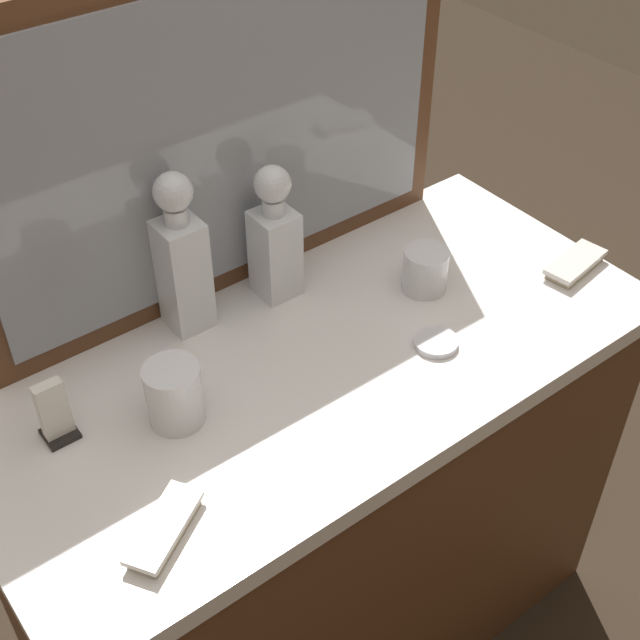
{
  "coord_description": "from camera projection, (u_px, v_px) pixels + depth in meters",
  "views": [
    {
      "loc": [
        -0.66,
        -0.86,
        1.86
      ],
      "look_at": [
        0.0,
        0.0,
        0.93
      ],
      "focal_mm": 48.94,
      "sensor_mm": 36.0,
      "label": 1
    }
  ],
  "objects": [
    {
      "name": "dresser_mirror",
      "position": [
        223.0,
        138.0,
        1.44
      ],
      "size": [
        0.94,
        0.03,
        0.6
      ],
      "color": "brown",
      "rests_on": "dresser"
    },
    {
      "name": "crystal_decanter_far_right",
      "position": [
        183.0,
        267.0,
        1.46
      ],
      "size": [
        0.07,
        0.07,
        0.3
      ],
      "color": "white",
      "rests_on": "dresser"
    },
    {
      "name": "ground_plane",
      "position": [
        320.0,
        623.0,
        2.03
      ],
      "size": [
        6.0,
        6.0,
        0.0
      ],
      "primitive_type": "plane",
      "color": "#2D2319"
    },
    {
      "name": "porcelain_dish",
      "position": [
        436.0,
        342.0,
        1.49
      ],
      "size": [
        0.08,
        0.08,
        0.01
      ],
      "color": "silver",
      "rests_on": "dresser"
    },
    {
      "name": "silver_brush_far_right",
      "position": [
        165.0,
        529.0,
        1.19
      ],
      "size": [
        0.15,
        0.12,
        0.02
      ],
      "color": "#B7A88C",
      "rests_on": "dresser"
    },
    {
      "name": "dresser",
      "position": [
        320.0,
        510.0,
        1.75
      ],
      "size": [
        1.2,
        0.56,
        0.85
      ],
      "color": "brown",
      "rests_on": "ground_plane"
    },
    {
      "name": "crystal_decanter_front",
      "position": [
        275.0,
        245.0,
        1.54
      ],
      "size": [
        0.07,
        0.07,
        0.26
      ],
      "color": "white",
      "rests_on": "dresser"
    },
    {
      "name": "napkin_holder",
      "position": [
        55.0,
        415.0,
        1.31
      ],
      "size": [
        0.05,
        0.05,
        0.11
      ],
      "color": "black",
      "rests_on": "dresser"
    },
    {
      "name": "crystal_tumbler_center",
      "position": [
        425.0,
        272.0,
        1.59
      ],
      "size": [
        0.08,
        0.08,
        0.08
      ],
      "color": "white",
      "rests_on": "dresser"
    },
    {
      "name": "silver_brush_front",
      "position": [
        575.0,
        265.0,
        1.65
      ],
      "size": [
        0.15,
        0.08,
        0.02
      ],
      "color": "#B7A88C",
      "rests_on": "dresser"
    },
    {
      "name": "crystal_tumbler_right",
      "position": [
        174.0,
        396.0,
        1.34
      ],
      "size": [
        0.09,
        0.09,
        0.11
      ],
      "color": "white",
      "rests_on": "dresser"
    }
  ]
}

